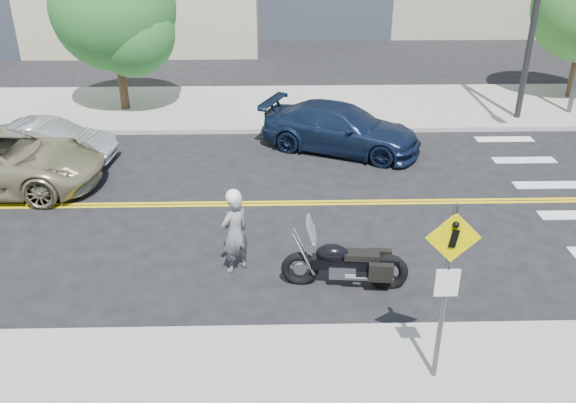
# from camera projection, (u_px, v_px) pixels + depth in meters

# --- Properties ---
(ground_plane) EXTENTS (120.00, 120.00, 0.00)m
(ground_plane) POSITION_uv_depth(u_px,v_px,m) (205.00, 204.00, 15.16)
(ground_plane) COLOR black
(ground_plane) RESTS_ON ground
(sidewalk_far) EXTENTS (60.00, 5.00, 0.15)m
(sidewalk_far) POSITION_uv_depth(u_px,v_px,m) (225.00, 108.00, 21.82)
(sidewalk_far) COLOR #9E9B91
(sidewalk_far) RESTS_ON ground_plane
(pedestrian_sign) EXTENTS (0.78, 0.08, 3.00)m
(pedestrian_sign) POSITION_uv_depth(u_px,v_px,m) (447.00, 279.00, 8.73)
(pedestrian_sign) COLOR #4C4C51
(pedestrian_sign) RESTS_ON sidewalk_near
(motorcyclist) EXTENTS (0.74, 0.72, 1.82)m
(motorcyclist) POSITION_uv_depth(u_px,v_px,m) (235.00, 231.00, 12.12)
(motorcyclist) COLOR silver
(motorcyclist) RESTS_ON ground
(motorcycle) EXTENTS (2.43, 0.95, 1.45)m
(motorcycle) POSITION_uv_depth(u_px,v_px,m) (346.00, 254.00, 11.70)
(motorcycle) COLOR black
(motorcycle) RESTS_ON ground
(parked_car_silver) EXTENTS (3.75, 1.61, 1.20)m
(parked_car_silver) POSITION_uv_depth(u_px,v_px,m) (49.00, 142.00, 17.31)
(parked_car_silver) COLOR #ABB0B3
(parked_car_silver) RESTS_ON ground
(parked_car_blue) EXTENTS (5.12, 3.70, 1.38)m
(parked_car_blue) POSITION_uv_depth(u_px,v_px,m) (341.00, 128.00, 18.10)
(parked_car_blue) COLOR #172645
(parked_car_blue) RESTS_ON ground
(tree_far_a) EXTENTS (4.12, 4.12, 5.63)m
(tree_far_a) POSITION_uv_depth(u_px,v_px,m) (113.00, 8.00, 20.01)
(tree_far_a) COLOR #382619
(tree_far_a) RESTS_ON ground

